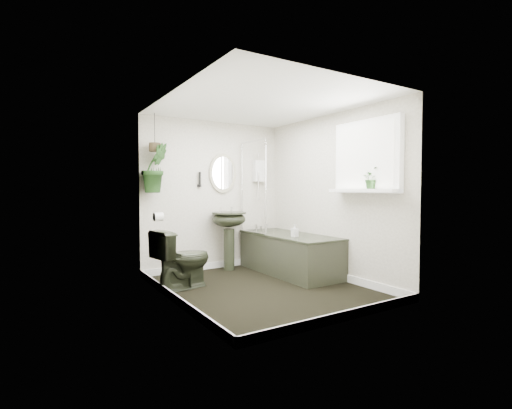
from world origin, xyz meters
TOP-DOWN VIEW (x-y plane):
  - floor at (0.00, 0.00)m, footprint 2.30×2.80m
  - ceiling at (0.00, 0.00)m, footprint 2.30×2.80m
  - wall_back at (0.00, 1.41)m, footprint 2.30×0.02m
  - wall_front at (0.00, -1.41)m, footprint 2.30×0.02m
  - wall_left at (-1.16, 0.00)m, footprint 0.02×2.80m
  - wall_right at (1.16, 0.00)m, footprint 0.02×2.80m
  - skirting at (0.00, 0.00)m, footprint 2.30×2.80m
  - bathtub at (0.80, 0.50)m, footprint 0.72×1.72m
  - bath_screen at (0.47, 0.99)m, footprint 0.04×0.72m
  - shower_box at (0.80, 1.34)m, footprint 0.20×0.10m
  - oval_mirror at (0.15, 1.37)m, footprint 0.46×0.03m
  - wall_sconce at (-0.25, 1.36)m, footprint 0.04×0.04m
  - toilet_roll_holder at (-1.10, 0.70)m, footprint 0.11×0.11m
  - window_recess at (1.09, -0.70)m, footprint 0.08×1.00m
  - window_sill at (1.02, -0.70)m, footprint 0.18×1.00m
  - window_blinds at (1.04, -0.70)m, footprint 0.01×0.86m
  - toilet at (-0.85, 0.53)m, footprint 0.80×0.56m
  - pedestal_sink at (0.15, 1.17)m, footprint 0.55×0.48m
  - sill_plant at (1.05, -0.81)m, footprint 0.28×0.26m
  - hanging_plant at (-0.97, 1.25)m, footprint 0.43×0.38m
  - soap_bottle at (0.69, 0.22)m, footprint 0.08×0.08m
  - hanging_pot at (-0.97, 1.25)m, footprint 0.16×0.16m

SIDE VIEW (x-z plane):
  - floor at x=0.00m, z-range -0.02..0.00m
  - skirting at x=0.00m, z-range 0.00..0.10m
  - bathtub at x=0.80m, z-range 0.00..0.58m
  - toilet at x=-0.85m, z-range 0.00..0.75m
  - pedestal_sink at x=0.15m, z-range 0.00..0.90m
  - soap_bottle at x=0.69m, z-range 0.58..0.75m
  - toilet_roll_holder at x=-1.10m, z-range 0.84..0.96m
  - wall_back at x=0.00m, z-range 0.00..2.30m
  - wall_front at x=0.00m, z-range 0.00..2.30m
  - wall_left at x=-1.16m, z-range 0.00..2.30m
  - wall_right at x=1.16m, z-range 0.00..2.30m
  - window_sill at x=1.02m, z-range 1.21..1.25m
  - bath_screen at x=0.47m, z-range 0.58..1.98m
  - sill_plant at x=1.05m, z-range 1.25..1.51m
  - wall_sconce at x=-0.25m, z-range 1.29..1.51m
  - oval_mirror at x=0.15m, z-range 1.19..1.81m
  - hanging_plant at x=-0.97m, z-range 1.20..1.89m
  - shower_box at x=0.80m, z-range 1.38..1.73m
  - window_recess at x=1.09m, z-range 1.20..2.10m
  - window_blinds at x=1.04m, z-range 1.27..2.03m
  - hanging_pot at x=-0.97m, z-range 1.77..1.89m
  - ceiling at x=0.00m, z-range 2.30..2.32m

